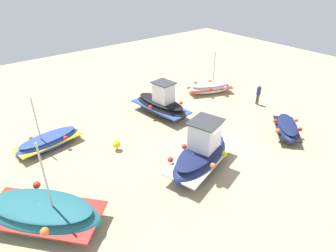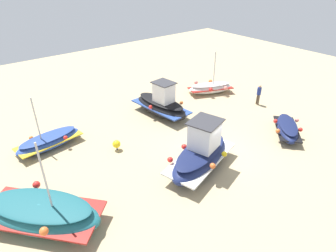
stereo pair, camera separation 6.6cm
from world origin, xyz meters
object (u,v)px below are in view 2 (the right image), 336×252
object	(u,v)px
fishing_boat_2	(49,141)
person_walking	(259,93)
fishing_boat_0	(210,88)
fishing_boat_5	(161,104)
fishing_boat_3	(287,129)
mooring_buoy_0	(117,144)
fishing_boat_4	(42,213)
fishing_boat_1	(201,154)

from	to	relation	value
fishing_boat_2	person_walking	distance (m)	15.44
fishing_boat_0	fishing_boat_5	bearing A→B (deg)	28.51
fishing_boat_3	fishing_boat_5	world-z (taller)	fishing_boat_5
mooring_buoy_0	fishing_boat_4	bearing A→B (deg)	29.58
fishing_boat_3	fishing_boat_2	bearing A→B (deg)	-74.00
fishing_boat_4	fishing_boat_5	xyz separation A→B (m)	(-10.17, -4.99, 0.17)
fishing_boat_0	fishing_boat_1	size ratio (longest dim) A/B	0.79
person_walking	mooring_buoy_0	world-z (taller)	person_walking
mooring_buoy_0	fishing_boat_3	bearing A→B (deg)	150.69
fishing_boat_2	fishing_boat_5	world-z (taller)	fishing_boat_2
fishing_boat_5	fishing_boat_1	bearing A→B (deg)	-25.38
fishing_boat_0	person_walking	size ratio (longest dim) A/B	2.48
fishing_boat_5	person_walking	distance (m)	7.71
fishing_boat_0	fishing_boat_2	bearing A→B (deg)	21.76
mooring_buoy_0	fishing_boat_2	bearing A→B (deg)	-42.73
fishing_boat_2	fishing_boat_5	distance (m)	7.97
fishing_boat_0	fishing_boat_2	xyz separation A→B (m)	(13.60, -0.24, -0.03)
fishing_boat_0	person_walking	world-z (taller)	fishing_boat_0
fishing_boat_1	fishing_boat_5	bearing A→B (deg)	54.20
fishing_boat_3	fishing_boat_4	bearing A→B (deg)	-49.97
fishing_boat_2	fishing_boat_4	xyz separation A→B (m)	(2.25, 5.80, 0.21)
fishing_boat_2	fishing_boat_3	bearing A→B (deg)	-40.40
fishing_boat_5	fishing_boat_3	bearing A→B (deg)	25.88
fishing_boat_1	fishing_boat_4	world-z (taller)	fishing_boat_4
fishing_boat_3	person_walking	bearing A→B (deg)	-161.38
fishing_boat_3	mooring_buoy_0	world-z (taller)	fishing_boat_3
fishing_boat_5	fishing_boat_4	bearing A→B (deg)	-70.20
mooring_buoy_0	fishing_boat_5	bearing A→B (deg)	-157.82
fishing_boat_0	person_walking	distance (m)	4.14
fishing_boat_0	fishing_boat_1	distance (m)	10.52
fishing_boat_4	fishing_boat_0	bearing A→B (deg)	-111.24
fishing_boat_5	mooring_buoy_0	xyz separation A→B (m)	(4.88, 1.99, -0.41)
fishing_boat_2	mooring_buoy_0	distance (m)	4.13
fishing_boat_0	fishing_boat_4	size ratio (longest dim) A/B	0.76
fishing_boat_1	fishing_boat_4	xyz separation A→B (m)	(7.97, -1.38, -0.28)
fishing_boat_1	fishing_boat_4	distance (m)	8.09
person_walking	fishing_boat_5	bearing A→B (deg)	170.63
person_walking	mooring_buoy_0	size ratio (longest dim) A/B	2.55
fishing_boat_1	fishing_boat_3	xyz separation A→B (m)	(-6.82, 0.95, -0.47)
fishing_boat_1	fishing_boat_3	distance (m)	6.90
fishing_boat_3	fishing_boat_4	size ratio (longest dim) A/B	0.63
fishing_boat_3	mooring_buoy_0	xyz separation A→B (m)	(9.50, -5.33, -0.05)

